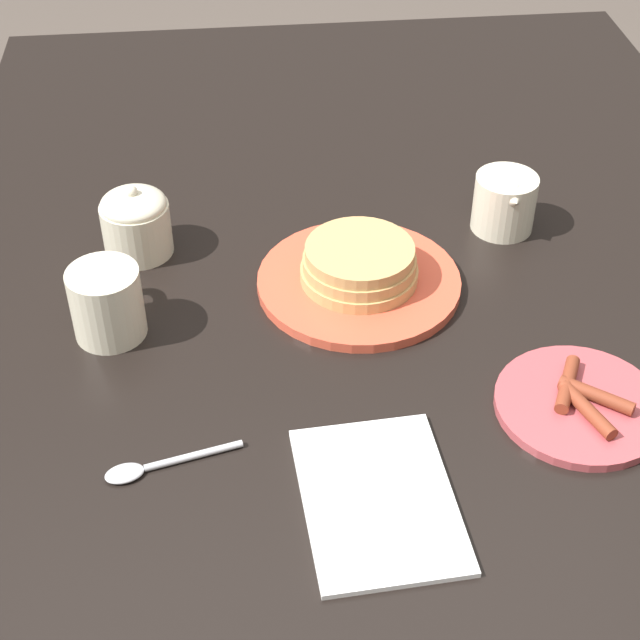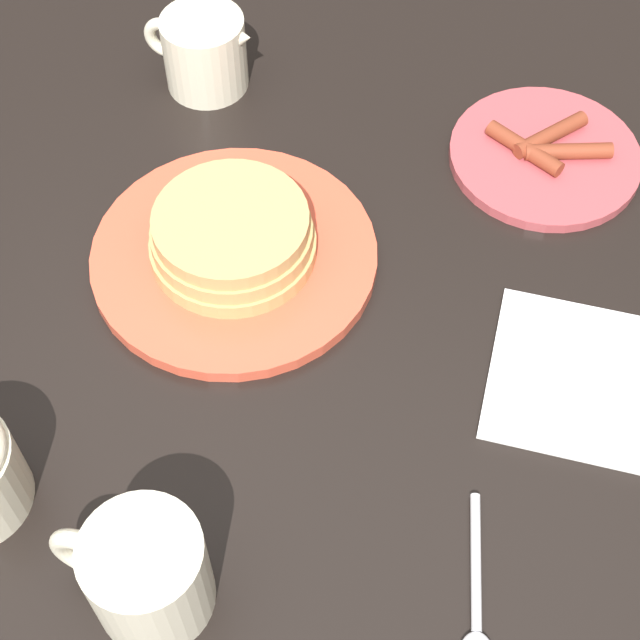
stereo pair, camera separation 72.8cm
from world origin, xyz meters
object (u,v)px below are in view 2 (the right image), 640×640
object	(u,v)px
spoon	(476,620)
coffee_mug	(144,572)
pancake_plate	(233,245)
side_plate_bacon	(545,155)
napkin	(617,387)
creamer_pitcher	(205,51)

from	to	relation	value
spoon	coffee_mug	bearing A→B (deg)	13.36
pancake_plate	side_plate_bacon	world-z (taller)	pancake_plate
pancake_plate	napkin	world-z (taller)	pancake_plate
side_plate_bacon	creamer_pitcher	xyz separation A→B (m)	(0.32, -0.00, 0.03)
spoon	pancake_plate	bearing A→B (deg)	-41.91
coffee_mug	creamer_pitcher	world-z (taller)	same
side_plate_bacon	coffee_mug	world-z (taller)	coffee_mug
coffee_mug	spoon	distance (m)	0.21
pancake_plate	spoon	distance (m)	0.34
side_plate_bacon	spoon	bearing A→B (deg)	94.88
napkin	creamer_pitcher	bearing A→B (deg)	-27.59
side_plate_bacon	spoon	world-z (taller)	side_plate_bacon
pancake_plate	creamer_pitcher	xyz separation A→B (m)	(0.10, -0.19, 0.02)
pancake_plate	spoon	world-z (taller)	pancake_plate
creamer_pitcher	spoon	distance (m)	0.55
side_plate_bacon	napkin	xyz separation A→B (m)	(-0.10, 0.22, -0.00)
side_plate_bacon	creamer_pitcher	distance (m)	0.32
coffee_mug	spoon	world-z (taller)	coffee_mug
creamer_pitcher	napkin	bearing A→B (deg)	152.41
napkin	side_plate_bacon	bearing A→B (deg)	-66.13
coffee_mug	napkin	xyz separation A→B (m)	(-0.26, -0.25, -0.04)
pancake_plate	napkin	size ratio (longest dim) A/B	1.18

